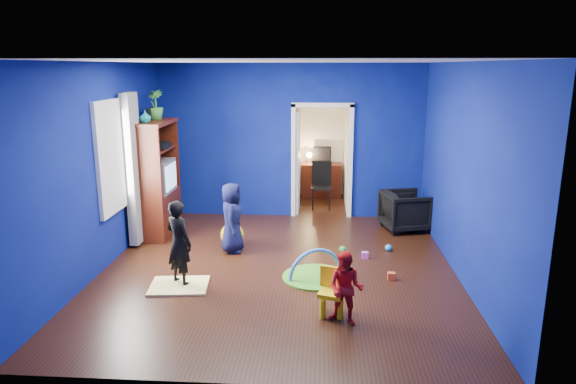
# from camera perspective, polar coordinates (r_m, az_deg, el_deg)

# --- Properties ---
(floor) EXTENTS (5.00, 5.50, 0.01)m
(floor) POSITION_cam_1_polar(r_m,az_deg,el_deg) (7.45, -1.08, -8.58)
(floor) COLOR black
(floor) RESTS_ON ground
(ceiling) EXTENTS (5.00, 5.50, 0.01)m
(ceiling) POSITION_cam_1_polar(r_m,az_deg,el_deg) (6.89, -1.19, 14.32)
(ceiling) COLOR white
(ceiling) RESTS_ON wall_back
(wall_back) EXTENTS (5.00, 0.02, 2.90)m
(wall_back) POSITION_cam_1_polar(r_m,az_deg,el_deg) (9.73, 0.26, 5.62)
(wall_back) COLOR navy
(wall_back) RESTS_ON floor
(wall_front) EXTENTS (5.00, 0.02, 2.90)m
(wall_front) POSITION_cam_1_polar(r_m,az_deg,el_deg) (4.38, -4.23, -4.73)
(wall_front) COLOR navy
(wall_front) RESTS_ON floor
(wall_left) EXTENTS (0.02, 5.50, 2.90)m
(wall_left) POSITION_cam_1_polar(r_m,az_deg,el_deg) (7.66, -20.14, 2.51)
(wall_left) COLOR navy
(wall_left) RESTS_ON floor
(wall_right) EXTENTS (0.02, 5.50, 2.90)m
(wall_right) POSITION_cam_1_polar(r_m,az_deg,el_deg) (7.26, 18.95, 2.02)
(wall_right) COLOR navy
(wall_right) RESTS_ON floor
(alcove) EXTENTS (1.00, 1.75, 2.50)m
(alcove) POSITION_cam_1_polar(r_m,az_deg,el_deg) (10.61, 3.80, 5.18)
(alcove) COLOR silver
(alcove) RESTS_ON floor
(armchair) EXTENTS (0.93, 0.91, 0.70)m
(armchair) POSITION_cam_1_polar(r_m,az_deg,el_deg) (9.32, 12.90, -2.04)
(armchair) COLOR black
(armchair) RESTS_ON floor
(child_black) EXTENTS (0.50, 0.47, 1.16)m
(child_black) POSITION_cam_1_polar(r_m,az_deg,el_deg) (6.92, -12.02, -5.55)
(child_black) COLOR black
(child_black) RESTS_ON floor
(child_navy) EXTENTS (0.37, 0.55, 1.10)m
(child_navy) POSITION_cam_1_polar(r_m,az_deg,el_deg) (8.01, -6.25, -2.86)
(child_navy) COLOR #10153B
(child_navy) RESTS_ON floor
(toddler_red) EXTENTS (0.50, 0.44, 0.85)m
(toddler_red) POSITION_cam_1_polar(r_m,az_deg,el_deg) (5.86, 6.43, -10.60)
(toddler_red) COLOR red
(toddler_red) RESTS_ON floor
(vase) EXTENTS (0.20, 0.20, 0.19)m
(vase) POSITION_cam_1_polar(r_m,az_deg,el_deg) (8.55, -15.59, 8.07)
(vase) COLOR #0D5568
(vase) RESTS_ON tv_armoire
(potted_plant) EXTENTS (0.33, 0.33, 0.49)m
(potted_plant) POSITION_cam_1_polar(r_m,az_deg,el_deg) (9.03, -14.57, 9.38)
(potted_plant) COLOR #32812F
(potted_plant) RESTS_ON tv_armoire
(tv_armoire) EXTENTS (0.58, 1.14, 1.96)m
(tv_armoire) POSITION_cam_1_polar(r_m,az_deg,el_deg) (9.00, -14.53, 1.45)
(tv_armoire) COLOR #3C110A
(tv_armoire) RESTS_ON floor
(crt_tv) EXTENTS (0.46, 0.70, 0.54)m
(crt_tv) POSITION_cam_1_polar(r_m,az_deg,el_deg) (8.97, -14.30, 1.70)
(crt_tv) COLOR silver
(crt_tv) RESTS_ON tv_armoire
(yellow_blanket) EXTENTS (0.81, 0.68, 0.03)m
(yellow_blanket) POSITION_cam_1_polar(r_m,az_deg,el_deg) (7.04, -12.01, -10.15)
(yellow_blanket) COLOR #F2E07A
(yellow_blanket) RESTS_ON floor
(hopper_ball) EXTENTS (0.38, 0.38, 0.38)m
(hopper_ball) POSITION_cam_1_polar(r_m,az_deg,el_deg) (8.36, -6.23, -4.75)
(hopper_ball) COLOR yellow
(hopper_ball) RESTS_ON floor
(kid_chair) EXTENTS (0.35, 0.35, 0.50)m
(kid_chair) POSITION_cam_1_polar(r_m,az_deg,el_deg) (6.11, 4.87, -11.32)
(kid_chair) COLOR yellow
(kid_chair) RESTS_ON floor
(play_mat) EXTENTS (0.91, 0.91, 0.02)m
(play_mat) POSITION_cam_1_polar(r_m,az_deg,el_deg) (7.18, 3.06, -9.39)
(play_mat) COLOR green
(play_mat) RESTS_ON floor
(toy_arch) EXTENTS (0.75, 0.42, 0.82)m
(toy_arch) POSITION_cam_1_polar(r_m,az_deg,el_deg) (7.18, 3.06, -9.34)
(toy_arch) COLOR #3F8CD8
(toy_arch) RESTS_ON floor
(window_left) EXTENTS (0.03, 0.95, 1.55)m
(window_left) POSITION_cam_1_polar(r_m,az_deg,el_deg) (7.95, -19.10, 3.72)
(window_left) COLOR white
(window_left) RESTS_ON wall_left
(curtain) EXTENTS (0.14, 0.42, 2.40)m
(curtain) POSITION_cam_1_polar(r_m,az_deg,el_deg) (8.46, -16.80, 2.40)
(curtain) COLOR slate
(curtain) RESTS_ON floor
(doorway) EXTENTS (1.16, 0.10, 2.10)m
(doorway) POSITION_cam_1_polar(r_m,az_deg,el_deg) (9.78, 3.77, 3.25)
(doorway) COLOR white
(doorway) RESTS_ON floor
(study_desk) EXTENTS (0.88, 0.44, 0.75)m
(study_desk) POSITION_cam_1_polar(r_m,az_deg,el_deg) (11.39, 3.74, 1.31)
(study_desk) COLOR #3D140A
(study_desk) RESTS_ON floor
(desk_monitor) EXTENTS (0.40, 0.05, 0.32)m
(desk_monitor) POSITION_cam_1_polar(r_m,az_deg,el_deg) (11.40, 3.79, 4.26)
(desk_monitor) COLOR black
(desk_monitor) RESTS_ON study_desk
(desk_lamp) EXTENTS (0.14, 0.14, 0.14)m
(desk_lamp) POSITION_cam_1_polar(r_m,az_deg,el_deg) (11.35, 2.37, 4.13)
(desk_lamp) COLOR #FFD88C
(desk_lamp) RESTS_ON study_desk
(folding_chair) EXTENTS (0.40, 0.40, 0.92)m
(folding_chair) POSITION_cam_1_polar(r_m,az_deg,el_deg) (10.44, 3.73, 0.62)
(folding_chair) COLOR black
(folding_chair) RESTS_ON floor
(book_shelf) EXTENTS (0.88, 0.24, 0.04)m
(book_shelf) POSITION_cam_1_polar(r_m,az_deg,el_deg) (11.26, 3.87, 9.63)
(book_shelf) COLOR white
(book_shelf) RESTS_ON study_desk
(toy_0) EXTENTS (0.10, 0.08, 0.10)m
(toy_0) POSITION_cam_1_polar(r_m,az_deg,el_deg) (7.24, 11.41, -9.15)
(toy_0) COLOR #EE5527
(toy_0) RESTS_ON floor
(toy_1) EXTENTS (0.11, 0.11, 0.11)m
(toy_1) POSITION_cam_1_polar(r_m,az_deg,el_deg) (8.29, 11.11, -6.07)
(toy_1) COLOR #258CD4
(toy_1) RESTS_ON floor
(toy_2) EXTENTS (0.11, 0.11, 0.11)m
(toy_2) POSITION_cam_1_polar(r_m,az_deg,el_deg) (8.12, 6.10, -6.32)
(toy_2) COLOR green
(toy_2) RESTS_ON floor
(toy_3) EXTENTS (0.10, 0.08, 0.10)m
(toy_3) POSITION_cam_1_polar(r_m,az_deg,el_deg) (7.92, 8.55, -6.95)
(toy_3) COLOR #D851CC
(toy_3) RESTS_ON floor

